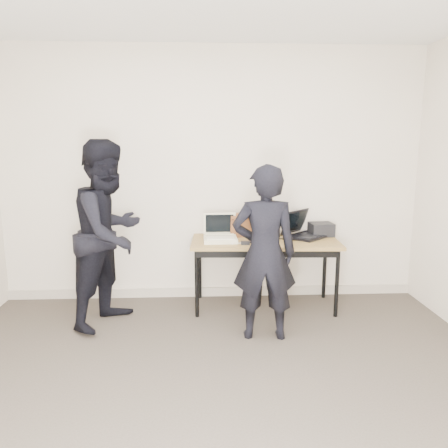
{
  "coord_description": "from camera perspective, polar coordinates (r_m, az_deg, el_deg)",
  "views": [
    {
      "loc": [
        -0.1,
        -2.44,
        1.74
      ],
      "look_at": [
        0.1,
        1.6,
        0.95
      ],
      "focal_mm": 35.0,
      "sensor_mm": 36.0,
      "label": 1
    }
  ],
  "objects": [
    {
      "name": "room",
      "position": [
        2.47,
        -0.52,
        1.95
      ],
      "size": [
        4.6,
        4.6,
        2.8
      ],
      "color": "#423A32",
      "rests_on": "ground"
    },
    {
      "name": "desk",
      "position": [
        4.5,
        5.38,
        -2.88
      ],
      "size": [
        1.53,
        0.72,
        0.72
      ],
      "rotation": [
        0.0,
        0.0,
        -0.05
      ],
      "color": "olive",
      "rests_on": "ground"
    },
    {
      "name": "laptop_beige",
      "position": [
        4.46,
        -0.51,
        -1.48
      ],
      "size": [
        0.34,
        0.33,
        0.27
      ],
      "rotation": [
        0.0,
        0.0,
        0.02
      ],
      "color": "beige",
      "rests_on": "desk"
    },
    {
      "name": "laptop_center",
      "position": [
        4.47,
        5.32,
        -1.55
      ],
      "size": [
        0.36,
        0.35,
        0.22
      ],
      "rotation": [
        0.0,
        0.0,
        -0.3
      ],
      "color": "black",
      "rests_on": "desk"
    },
    {
      "name": "laptop_right",
      "position": [
        4.7,
        10.36,
        -0.89
      ],
      "size": [
        0.53,
        0.52,
        0.28
      ],
      "rotation": [
        0.0,
        0.0,
        0.75
      ],
      "color": "black",
      "rests_on": "desk"
    },
    {
      "name": "leather_satchel",
      "position": [
        4.66,
        2.85,
        -0.02
      ],
      "size": [
        0.38,
        0.23,
        0.25
      ],
      "rotation": [
        0.0,
        0.0,
        0.16
      ],
      "color": "brown",
      "rests_on": "desk"
    },
    {
      "name": "tissue",
      "position": [
        4.64,
        3.22,
        1.9
      ],
      "size": [
        0.14,
        0.11,
        0.08
      ],
      "primitive_type": "ellipsoid",
      "rotation": [
        0.0,
        0.0,
        -0.06
      ],
      "color": "white",
      "rests_on": "leather_satchel"
    },
    {
      "name": "equipment_box",
      "position": [
        4.79,
        12.58,
        -0.69
      ],
      "size": [
        0.26,
        0.23,
        0.14
      ],
      "primitive_type": "cube",
      "rotation": [
        0.0,
        0.0,
        0.1
      ],
      "color": "black",
      "rests_on": "desk"
    },
    {
      "name": "power_brick",
      "position": [
        4.3,
        2.81,
        -2.49
      ],
      "size": [
        0.09,
        0.06,
        0.03
      ],
      "primitive_type": "cube",
      "rotation": [
        0.0,
        0.0,
        -0.06
      ],
      "color": "black",
      "rests_on": "desk"
    },
    {
      "name": "cables",
      "position": [
        4.49,
        5.98,
        -2.09
      ],
      "size": [
        1.16,
        0.42,
        0.01
      ],
      "rotation": [
        0.0,
        0.0,
        -0.02
      ],
      "color": "silver",
      "rests_on": "desk"
    },
    {
      "name": "person_typist",
      "position": [
        3.8,
        5.29,
        -3.82
      ],
      "size": [
        0.57,
        0.39,
        1.54
      ],
      "primitive_type": "imported",
      "rotation": [
        0.0,
        0.0,
        3.1
      ],
      "color": "black",
      "rests_on": "ground"
    },
    {
      "name": "person_observer",
      "position": [
        4.21,
        -14.73,
        -1.24
      ],
      "size": [
        0.97,
        1.05,
        1.74
      ],
      "primitive_type": "imported",
      "rotation": [
        0.0,
        0.0,
        1.11
      ],
      "color": "black",
      "rests_on": "ground"
    },
    {
      "name": "baseboard",
      "position": [
        4.97,
        -1.52,
        -8.83
      ],
      "size": [
        4.5,
        0.03,
        0.1
      ],
      "primitive_type": "cube",
      "color": "#B5A895",
      "rests_on": "ground"
    }
  ]
}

